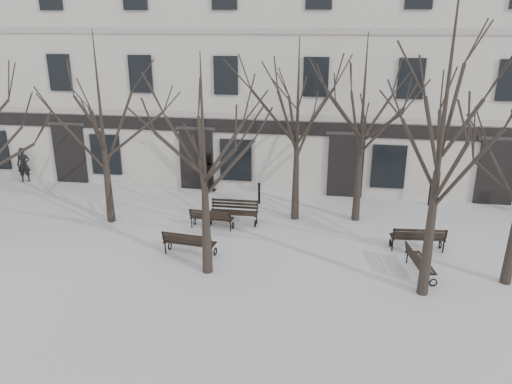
% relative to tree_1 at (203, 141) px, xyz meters
% --- Properties ---
extents(ground, '(100.00, 100.00, 0.00)m').
position_rel_tree_1_xyz_m(ground, '(0.92, 0.21, -4.34)').
color(ground, silver).
rests_on(ground, ground).
extents(building, '(40.40, 10.20, 11.40)m').
position_rel_tree_1_xyz_m(building, '(0.92, 13.17, 1.18)').
color(building, beige).
rests_on(building, ground).
extents(tree_1, '(4.86, 4.86, 6.95)m').
position_rel_tree_1_xyz_m(tree_1, '(0.00, 0.00, 0.00)').
color(tree_1, black).
rests_on(tree_1, ground).
extents(tree_2, '(6.36, 6.36, 9.08)m').
position_rel_tree_1_xyz_m(tree_2, '(6.70, -0.31, 1.34)').
color(tree_2, black).
rests_on(tree_2, ground).
extents(tree_4, '(5.23, 5.23, 7.47)m').
position_rel_tree_1_xyz_m(tree_4, '(-4.95, 3.57, 0.33)').
color(tree_4, black).
rests_on(tree_4, ground).
extents(tree_5, '(5.03, 5.03, 7.18)m').
position_rel_tree_1_xyz_m(tree_5, '(2.41, 5.04, 0.15)').
color(tree_5, black).
rests_on(tree_5, ground).
extents(tree_6, '(5.15, 5.15, 7.36)m').
position_rel_tree_1_xyz_m(tree_6, '(4.87, 5.30, 0.26)').
color(tree_6, black).
rests_on(tree_6, ground).
extents(bench_1, '(1.87, 0.86, 0.91)m').
position_rel_tree_1_xyz_m(bench_1, '(-0.91, 1.04, -3.84)').
color(bench_1, black).
rests_on(bench_1, ground).
extents(bench_2, '(1.90, 0.81, 0.93)m').
position_rel_tree_1_xyz_m(bench_2, '(6.94, 2.69, -3.83)').
color(bench_2, black).
rests_on(bench_2, ground).
extents(bench_3, '(1.91, 0.71, 0.96)m').
position_rel_tree_1_xyz_m(bench_3, '(0.04, 4.11, -3.82)').
color(bench_3, black).
rests_on(bench_3, ground).
extents(bench_4, '(1.72, 0.74, 0.84)m').
position_rel_tree_1_xyz_m(bench_4, '(-0.71, 3.44, -3.88)').
color(bench_4, black).
rests_on(bench_4, ground).
extents(bench_5, '(0.88, 1.71, 0.82)m').
position_rel_tree_1_xyz_m(bench_5, '(6.72, 0.89, -3.89)').
color(bench_5, black).
rests_on(bench_5, ground).
extents(bollard_a, '(0.12, 0.12, 0.97)m').
position_rel_tree_1_xyz_m(bollard_a, '(0.69, 6.54, -3.82)').
color(bollard_a, black).
rests_on(bollard_a, ground).
extents(bollard_b, '(0.15, 0.15, 1.14)m').
position_rel_tree_1_xyz_m(bollard_b, '(8.13, 7.50, -3.73)').
color(bollard_b, black).
rests_on(bollard_b, ground).
extents(pedestrian_a, '(0.72, 0.58, 1.73)m').
position_rel_tree_1_xyz_m(pedestrian_a, '(-11.48, 7.84, -4.34)').
color(pedestrian_a, black).
rests_on(pedestrian_a, ground).
extents(pedestrian_b, '(1.00, 0.85, 1.79)m').
position_rel_tree_1_xyz_m(pedestrian_b, '(-2.04, 7.88, -4.34)').
color(pedestrian_b, black).
rests_on(pedestrian_b, ground).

